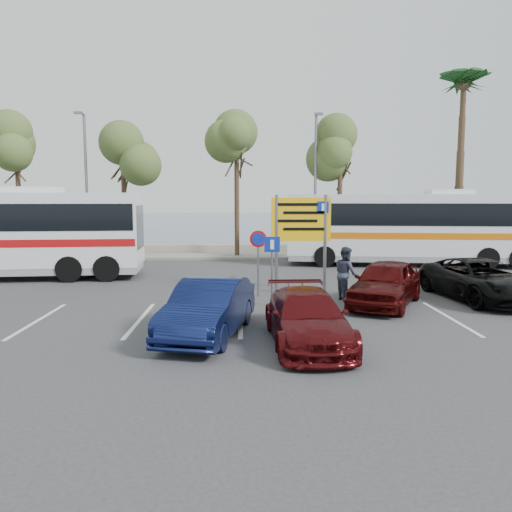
{
  "coord_description": "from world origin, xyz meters",
  "views": [
    {
      "loc": [
        -1.11,
        -15.1,
        3.47
      ],
      "look_at": [
        -0.66,
        3.0,
        1.37
      ],
      "focal_mm": 35.0,
      "sensor_mm": 36.0,
      "label": 1
    }
  ],
  "objects_px": {
    "direction_sign": "(301,227)",
    "car_red": "(386,283)",
    "car_maroon": "(307,318)",
    "coach_bus_right": "(410,230)",
    "pedestrian_far": "(346,273)",
    "street_lamp_right": "(316,178)",
    "car_blue": "(209,308)",
    "street_lamp_left": "(86,178)",
    "suv_black": "(481,280)"
  },
  "relations": [
    {
      "from": "direction_sign",
      "to": "car_red",
      "type": "xyz_separation_m",
      "value": [
        2.5,
        -2.43,
        -1.69
      ]
    },
    {
      "from": "car_maroon",
      "to": "car_red",
      "type": "relative_size",
      "value": 1.0
    },
    {
      "from": "coach_bus_right",
      "to": "car_maroon",
      "type": "relative_size",
      "value": 2.94
    },
    {
      "from": "car_maroon",
      "to": "pedestrian_far",
      "type": "xyz_separation_m",
      "value": [
        1.98,
        5.15,
        0.29
      ]
    },
    {
      "from": "street_lamp_right",
      "to": "car_blue",
      "type": "bearing_deg",
      "value": -107.1
    },
    {
      "from": "street_lamp_left",
      "to": "car_maroon",
      "type": "xyz_separation_m",
      "value": [
        10.4,
        -17.02,
        -3.97
      ]
    },
    {
      "from": "car_maroon",
      "to": "pedestrian_far",
      "type": "relative_size",
      "value": 2.36
    },
    {
      "from": "street_lamp_right",
      "to": "car_blue",
      "type": "distance_m",
      "value": 17.44
    },
    {
      "from": "street_lamp_left",
      "to": "coach_bus_right",
      "type": "xyz_separation_m",
      "value": [
        17.5,
        -3.02,
        -2.78
      ]
    },
    {
      "from": "direction_sign",
      "to": "suv_black",
      "type": "xyz_separation_m",
      "value": [
        6.0,
        -1.7,
        -1.73
      ]
    },
    {
      "from": "street_lamp_right",
      "to": "car_maroon",
      "type": "relative_size",
      "value": 1.84
    },
    {
      "from": "street_lamp_right",
      "to": "suv_black",
      "type": "xyz_separation_m",
      "value": [
        4.0,
        -12.02,
        -3.9
      ]
    },
    {
      "from": "coach_bus_right",
      "to": "pedestrian_far",
      "type": "relative_size",
      "value": 6.96
    },
    {
      "from": "car_maroon",
      "to": "street_lamp_left",
      "type": "bearing_deg",
      "value": 118.97
    },
    {
      "from": "street_lamp_left",
      "to": "car_maroon",
      "type": "bearing_deg",
      "value": -58.57
    },
    {
      "from": "street_lamp_right",
      "to": "coach_bus_right",
      "type": "bearing_deg",
      "value": -33.86
    },
    {
      "from": "coach_bus_right",
      "to": "street_lamp_right",
      "type": "bearing_deg",
      "value": 146.14
    },
    {
      "from": "street_lamp_left",
      "to": "street_lamp_right",
      "type": "xyz_separation_m",
      "value": [
        13.0,
        0.0,
        0.0
      ]
    },
    {
      "from": "street_lamp_left",
      "to": "pedestrian_far",
      "type": "relative_size",
      "value": 4.35
    },
    {
      "from": "car_blue",
      "to": "street_lamp_left",
      "type": "bearing_deg",
      "value": 128.75
    },
    {
      "from": "direction_sign",
      "to": "street_lamp_left",
      "type": "bearing_deg",
      "value": 136.83
    },
    {
      "from": "car_red",
      "to": "car_maroon",
      "type": "bearing_deg",
      "value": -97.46
    },
    {
      "from": "street_lamp_left",
      "to": "street_lamp_right",
      "type": "height_order",
      "value": "same"
    },
    {
      "from": "car_maroon",
      "to": "car_red",
      "type": "height_order",
      "value": "car_red"
    },
    {
      "from": "street_lamp_right",
      "to": "car_maroon",
      "type": "distance_m",
      "value": 17.67
    },
    {
      "from": "street_lamp_left",
      "to": "street_lamp_right",
      "type": "relative_size",
      "value": 1.0
    },
    {
      "from": "street_lamp_left",
      "to": "coach_bus_right",
      "type": "bearing_deg",
      "value": -9.79
    },
    {
      "from": "direction_sign",
      "to": "suv_black",
      "type": "relative_size",
      "value": 0.71
    },
    {
      "from": "coach_bus_right",
      "to": "car_blue",
      "type": "distance_m",
      "value": 16.33
    },
    {
      "from": "direction_sign",
      "to": "pedestrian_far",
      "type": "xyz_separation_m",
      "value": [
        1.37,
        -1.54,
        -1.51
      ]
    },
    {
      "from": "direction_sign",
      "to": "car_blue",
      "type": "xyz_separation_m",
      "value": [
        -3.0,
        -5.93,
        -1.72
      ]
    },
    {
      "from": "car_blue",
      "to": "car_red",
      "type": "distance_m",
      "value": 6.52
    },
    {
      "from": "coach_bus_right",
      "to": "pedestrian_far",
      "type": "bearing_deg",
      "value": -120.07
    },
    {
      "from": "coach_bus_right",
      "to": "car_maroon",
      "type": "xyz_separation_m",
      "value": [
        -7.1,
        -14.0,
        -1.19
      ]
    },
    {
      "from": "car_maroon",
      "to": "street_lamp_right",
      "type": "bearing_deg",
      "value": 78.85
    },
    {
      "from": "coach_bus_right",
      "to": "car_red",
      "type": "relative_size",
      "value": 2.94
    },
    {
      "from": "coach_bus_right",
      "to": "car_red",
      "type": "height_order",
      "value": "coach_bus_right"
    },
    {
      "from": "direction_sign",
      "to": "car_blue",
      "type": "bearing_deg",
      "value": -116.86
    },
    {
      "from": "street_lamp_left",
      "to": "car_maroon",
      "type": "distance_m",
      "value": 20.34
    },
    {
      "from": "street_lamp_left",
      "to": "suv_black",
      "type": "distance_m",
      "value": 21.18
    },
    {
      "from": "car_blue",
      "to": "suv_black",
      "type": "height_order",
      "value": "car_blue"
    },
    {
      "from": "street_lamp_right",
      "to": "direction_sign",
      "type": "height_order",
      "value": "street_lamp_right"
    },
    {
      "from": "suv_black",
      "to": "pedestrian_far",
      "type": "height_order",
      "value": "pedestrian_far"
    },
    {
      "from": "car_red",
      "to": "suv_black",
      "type": "bearing_deg",
      "value": 40.41
    },
    {
      "from": "car_maroon",
      "to": "suv_black",
      "type": "distance_m",
      "value": 8.28
    },
    {
      "from": "car_maroon",
      "to": "pedestrian_far",
      "type": "height_order",
      "value": "pedestrian_far"
    },
    {
      "from": "direction_sign",
      "to": "pedestrian_far",
      "type": "relative_size",
      "value": 1.95
    },
    {
      "from": "direction_sign",
      "to": "coach_bus_right",
      "type": "height_order",
      "value": "coach_bus_right"
    },
    {
      "from": "car_blue",
      "to": "suv_black",
      "type": "xyz_separation_m",
      "value": [
        9.0,
        4.24,
        -0.01
      ]
    },
    {
      "from": "street_lamp_right",
      "to": "pedestrian_far",
      "type": "distance_m",
      "value": 12.44
    }
  ]
}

